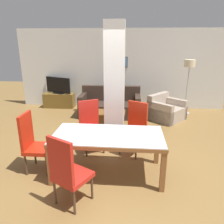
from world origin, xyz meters
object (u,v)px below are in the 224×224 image
tv_stand (59,100)px  floor_lamp (189,69)px  tv_screen (58,86)px  bottle (117,107)px  dining_chair_far_left (91,125)px  dining_chair_head_left (34,141)px  sofa (110,106)px  coffee_table (111,119)px  dining_table (108,142)px  armchair (166,111)px  dining_chair_near_left (68,171)px  dining_chair_far_right (135,127)px

tv_stand → floor_lamp: bearing=-4.0°
floor_lamp → tv_screen: bearing=176.0°
bottle → dining_chair_far_left: bearing=-107.9°
dining_chair_head_left → tv_stand: size_ratio=1.02×
dining_chair_head_left → sofa: size_ratio=0.58×
coffee_table → tv_stand: 2.69m
dining_table → tv_stand: 4.57m
tv_screen → floor_lamp: bearing=-161.9°
tv_screen → floor_lamp: 4.43m
dining_table → tv_screen: size_ratio=1.98×
dining_chair_head_left → sofa: (1.06, 3.25, -0.26)m
tv_screen → floor_lamp: floor_lamp is taller
tv_stand → dining_chair_head_left: bearing=-77.9°
dining_table → bottle: 2.37m
dining_chair_head_left → armchair: 4.12m
dining_chair_near_left → dining_chair_far_left: (0.00, 1.74, 0.00)m
armchair → floor_lamp: size_ratio=0.72×
dining_chair_far_left → floor_lamp: floor_lamp is taller
dining_chair_far_right → tv_screen: bearing=-20.8°
dining_table → tv_stand: dining_table is taller
coffee_table → floor_lamp: size_ratio=0.45×
dining_table → dining_chair_far_left: size_ratio=1.74×
dining_chair_head_left → dining_chair_near_left: size_ratio=1.00×
floor_lamp → bottle: bearing=-148.7°
dining_chair_far_right → armchair: (0.97, 2.16, -0.30)m
dining_table → floor_lamp: size_ratio=1.09×
coffee_table → tv_stand: tv_stand is taller
bottle → floor_lamp: floor_lamp is taller
dining_chair_far_right → bottle: dining_chair_far_right is taller
dining_chair_far_right → floor_lamp: (1.70, 2.82, 0.90)m
tv_stand → floor_lamp: (4.37, -0.31, 1.21)m
sofa → tv_stand: size_ratio=1.76×
coffee_table → tv_screen: size_ratio=0.82×
dining_chair_head_left → dining_chair_far_left: size_ratio=1.00×
armchair → coffee_table: (-1.61, -0.80, -0.04)m
dining_chair_far_right → dining_table: bearing=90.0°
dining_chair_head_left → bottle: (1.35, 2.37, -0.03)m
dining_chair_near_left → tv_stand: (-1.72, 4.85, -0.31)m
dining_table → dining_chair_far_right: (0.47, 0.86, -0.05)m
dining_chair_near_left → tv_screen: 5.15m
dining_table → coffee_table: bearing=94.2°
dining_chair_head_left → armchair: bearing=137.3°
dining_chair_head_left → dining_chair_far_right: 2.01m
dining_chair_near_left → coffee_table: size_ratio=1.39×
dining_chair_near_left → armchair: (1.92, 3.87, -0.30)m
floor_lamp → tv_stand: bearing=176.0°
dining_chair_head_left → tv_stand: (-0.85, 3.99, -0.31)m
dining_table → coffee_table: (-0.16, 2.22, -0.39)m
tv_screen → sofa: bearing=-178.9°
sofa → floor_lamp: 2.74m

